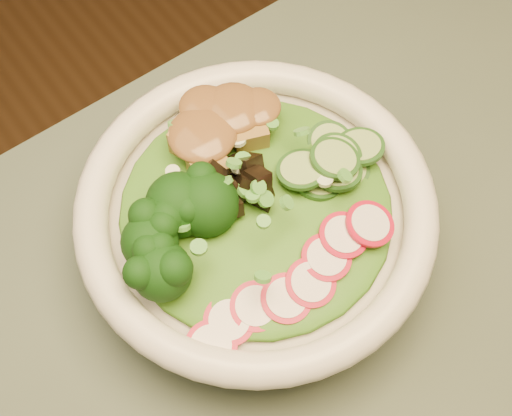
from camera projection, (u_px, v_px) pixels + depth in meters
salad_bowl at (256, 220)px, 0.52m from camera, size 0.26×0.26×0.07m
lettuce_bed at (256, 207)px, 0.51m from camera, size 0.20×0.20×0.02m
broccoli_florets at (179, 237)px, 0.48m from camera, size 0.09×0.09×0.04m
radish_slices at (305, 277)px, 0.48m from camera, size 0.11×0.07×0.02m
cucumber_slices at (334, 165)px, 0.51m from camera, size 0.08×0.08×0.03m
mushroom_heap at (248, 186)px, 0.50m from camera, size 0.08×0.08×0.04m
tofu_cubes at (219, 135)px, 0.52m from camera, size 0.10×0.08×0.03m
peanut_sauce at (218, 125)px, 0.51m from camera, size 0.07×0.05×0.02m
scallion_garnish at (256, 192)px, 0.49m from camera, size 0.18×0.18×0.02m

